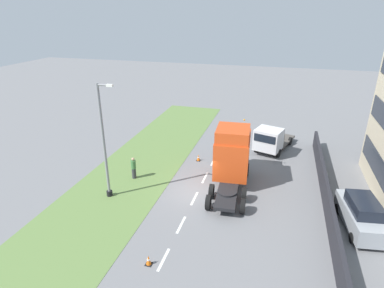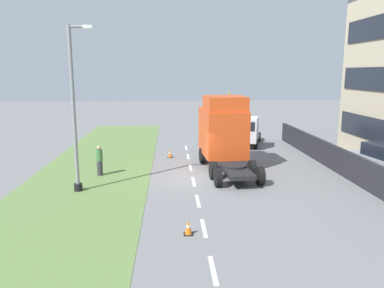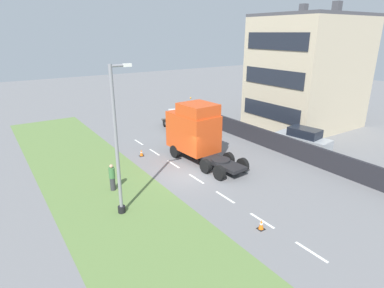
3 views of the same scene
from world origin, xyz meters
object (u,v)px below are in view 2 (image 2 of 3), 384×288
object	(u,v)px
traffic_cone_trailing	(170,154)
flatbed_truck	(244,131)
lorry_cab	(223,132)
traffic_cone_lead	(188,227)
lamp_post	(75,119)
pedestrian	(99,161)

from	to	relation	value
traffic_cone_trailing	flatbed_truck	bearing A→B (deg)	30.08
lorry_cab	traffic_cone_lead	bearing A→B (deg)	-109.20
flatbed_truck	lamp_post	world-z (taller)	lamp_post
lamp_post	traffic_cone_trailing	distance (m)	9.53
flatbed_truck	pedestrian	bearing A→B (deg)	55.58
traffic_cone_lead	traffic_cone_trailing	xyz separation A→B (m)	(-0.68, 13.13, 0.00)
traffic_cone_trailing	lamp_post	bearing A→B (deg)	-122.20
pedestrian	traffic_cone_lead	size ratio (longest dim) A/B	3.14
flatbed_truck	lamp_post	size ratio (longest dim) A/B	0.76
lorry_cab	pedestrian	distance (m)	7.93
lorry_cab	lamp_post	world-z (taller)	lamp_post
lamp_post	traffic_cone_lead	size ratio (longest dim) A/B	14.35
lorry_cab	traffic_cone_trailing	distance (m)	4.96
flatbed_truck	lamp_post	bearing A→B (deg)	62.95
flatbed_truck	traffic_cone_trailing	size ratio (longest dim) A/B	10.85
lorry_cab	traffic_cone_lead	size ratio (longest dim) A/B	13.15
lorry_cab	lamp_post	xyz separation A→B (m)	(-8.17, -4.57, 1.44)
lamp_post	traffic_cone_trailing	bearing A→B (deg)	57.80
lorry_cab	traffic_cone_trailing	bearing A→B (deg)	135.48
lorry_cab	pedestrian	world-z (taller)	lorry_cab
lamp_post	traffic_cone_lead	world-z (taller)	lamp_post
flatbed_truck	lamp_post	distance (m)	15.60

